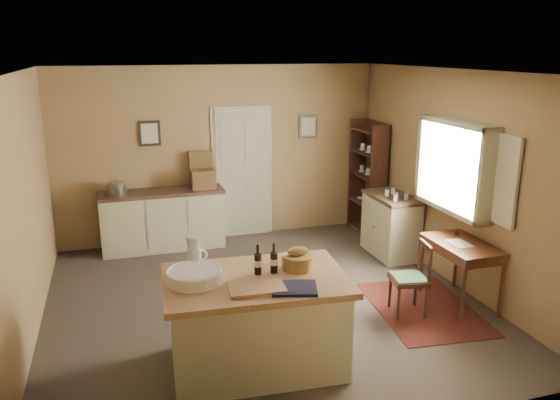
# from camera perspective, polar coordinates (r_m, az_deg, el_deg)

# --- Properties ---
(ground) EXTENTS (5.00, 5.00, 0.00)m
(ground) POSITION_cam_1_polar(r_m,az_deg,el_deg) (6.67, -1.77, -10.58)
(ground) COLOR #4D423A
(ground) RESTS_ON ground
(wall_back) EXTENTS (5.00, 0.10, 2.70)m
(wall_back) POSITION_cam_1_polar(r_m,az_deg,el_deg) (8.57, -6.30, 4.82)
(wall_back) COLOR olive
(wall_back) RESTS_ON ground
(wall_front) EXTENTS (5.00, 0.10, 2.70)m
(wall_front) POSITION_cam_1_polar(r_m,az_deg,el_deg) (3.96, 7.80, -8.23)
(wall_front) COLOR olive
(wall_front) RESTS_ON ground
(wall_left) EXTENTS (0.10, 5.00, 2.70)m
(wall_left) POSITION_cam_1_polar(r_m,az_deg,el_deg) (6.06, -25.32, -1.15)
(wall_left) COLOR olive
(wall_left) RESTS_ON ground
(wall_right) EXTENTS (0.10, 5.00, 2.70)m
(wall_right) POSITION_cam_1_polar(r_m,az_deg,el_deg) (7.24, 17.60, 2.17)
(wall_right) COLOR olive
(wall_right) RESTS_ON ground
(ceiling) EXTENTS (5.00, 5.00, 0.00)m
(ceiling) POSITION_cam_1_polar(r_m,az_deg,el_deg) (5.99, -1.99, 13.29)
(ceiling) COLOR silver
(ceiling) RESTS_ON wall_back
(door) EXTENTS (0.97, 0.06, 2.11)m
(door) POSITION_cam_1_polar(r_m,az_deg,el_deg) (8.67, -3.93, 3.01)
(door) COLOR #B0AE96
(door) RESTS_ON ground
(framed_prints) EXTENTS (2.82, 0.02, 0.38)m
(framed_prints) POSITION_cam_1_polar(r_m,az_deg,el_deg) (8.53, -5.02, 7.32)
(framed_prints) COLOR black
(framed_prints) RESTS_ON ground
(window) EXTENTS (0.25, 1.99, 1.12)m
(window) POSITION_cam_1_polar(r_m,az_deg,el_deg) (6.99, 18.13, 3.35)
(window) COLOR beige
(window) RESTS_ON ground
(work_island) EXTENTS (1.76, 1.22, 1.20)m
(work_island) POSITION_cam_1_polar(r_m,az_deg,el_deg) (5.25, -2.61, -12.36)
(work_island) COLOR beige
(work_island) RESTS_ON ground
(sideboard) EXTENTS (1.83, 0.52, 1.18)m
(sideboard) POSITION_cam_1_polar(r_m,az_deg,el_deg) (8.37, -12.08, -1.84)
(sideboard) COLOR beige
(sideboard) RESTS_ON ground
(rug) EXTENTS (1.26, 1.71, 0.01)m
(rug) POSITION_cam_1_polar(r_m,az_deg,el_deg) (6.72, 14.76, -10.87)
(rug) COLOR #4C1811
(rug) RESTS_ON ground
(writing_desk) EXTENTS (0.57, 0.94, 0.82)m
(writing_desk) POSITION_cam_1_polar(r_m,az_deg,el_deg) (6.70, 18.45, -5.04)
(writing_desk) COLOR #3B1D0F
(writing_desk) RESTS_ON ground
(desk_chair) EXTENTS (0.45, 0.45, 0.82)m
(desk_chair) POSITION_cam_1_polar(r_m,az_deg,el_deg) (6.41, 13.28, -8.09)
(desk_chair) COLOR black
(desk_chair) RESTS_ON ground
(right_cabinet) EXTENTS (0.53, 0.96, 0.99)m
(right_cabinet) POSITION_cam_1_polar(r_m,az_deg,el_deg) (8.11, 11.50, -2.55)
(right_cabinet) COLOR beige
(right_cabinet) RESTS_ON ground
(shelving_unit) EXTENTS (0.31, 0.82, 1.82)m
(shelving_unit) POSITION_cam_1_polar(r_m,az_deg,el_deg) (8.94, 9.37, 2.26)
(shelving_unit) COLOR black
(shelving_unit) RESTS_ON ground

